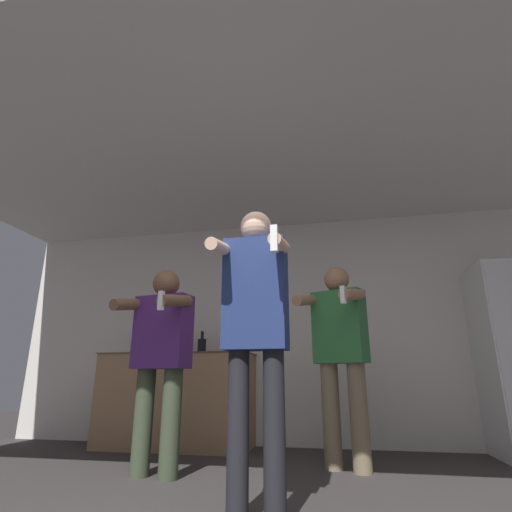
# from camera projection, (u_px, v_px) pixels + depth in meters

# --- Properties ---
(wall_back) EXTENTS (7.00, 0.06, 2.55)m
(wall_back) POSITION_uv_depth(u_px,v_px,m) (297.00, 327.00, 4.64)
(wall_back) COLOR silver
(wall_back) RESTS_ON ground_plane
(ceiling_slab) EXTENTS (7.00, 3.63, 0.05)m
(ceiling_slab) POSITION_uv_depth(u_px,v_px,m) (275.00, 158.00, 3.54)
(ceiling_slab) COLOR silver
(ceiling_slab) RESTS_ON wall_back
(counter) EXTENTS (1.66, 0.67, 0.97)m
(counter) POSITION_uv_depth(u_px,v_px,m) (177.00, 400.00, 4.32)
(counter) COLOR #997551
(counter) RESTS_ON ground_plane
(bottle_red_label) EXTENTS (0.10, 0.10, 0.26)m
(bottle_red_label) POSITION_uv_depth(u_px,v_px,m) (202.00, 345.00, 4.53)
(bottle_red_label) COLOR black
(bottle_red_label) RESTS_ON counter
(bottle_green_wine) EXTENTS (0.08, 0.08, 0.22)m
(bottle_green_wine) POSITION_uv_depth(u_px,v_px,m) (143.00, 347.00, 4.66)
(bottle_green_wine) COLOR #194723
(bottle_green_wine) RESTS_ON counter
(bottle_brown_liquor) EXTENTS (0.06, 0.06, 0.32)m
(bottle_brown_liquor) POSITION_uv_depth(u_px,v_px,m) (189.00, 343.00, 4.57)
(bottle_brown_liquor) COLOR #563314
(bottle_brown_liquor) RESTS_ON counter
(person_woman_foreground) EXTENTS (0.42, 0.46, 1.68)m
(person_woman_foreground) POSITION_uv_depth(u_px,v_px,m) (256.00, 323.00, 2.25)
(person_woman_foreground) COLOR black
(person_woman_foreground) RESTS_ON ground_plane
(person_man_side) EXTENTS (0.59, 0.56, 1.58)m
(person_man_side) POSITION_uv_depth(u_px,v_px,m) (161.00, 352.00, 3.19)
(person_man_side) COLOR #38422D
(person_man_side) RESTS_ON ground_plane
(person_spectator_back) EXTENTS (0.63, 0.63, 1.67)m
(person_spectator_back) POSITION_uv_depth(u_px,v_px,m) (340.00, 348.00, 3.41)
(person_spectator_back) COLOR #75664C
(person_spectator_back) RESTS_ON ground_plane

